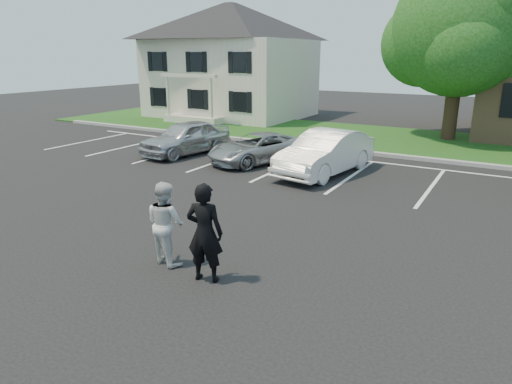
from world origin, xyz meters
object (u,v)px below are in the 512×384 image
at_px(man_black_suit, 205,233).
at_px(car_silver_minivan, 258,148).
at_px(tree, 463,31).
at_px(car_silver_west, 186,137).
at_px(car_white_sedan, 325,153).
at_px(man_white_shirt, 165,223).
at_px(house, 231,61).

height_order(man_black_suit, car_silver_minivan, man_black_suit).
distance_m(tree, car_silver_west, 14.41).
xyz_separation_m(car_silver_west, car_white_sedan, (6.68, -0.17, 0.05)).
height_order(tree, car_white_sedan, tree).
bearing_deg(man_white_shirt, house, -48.11).
bearing_deg(tree, car_silver_minivan, -123.13).
bearing_deg(car_silver_west, car_silver_minivan, 13.35).
height_order(man_white_shirt, car_silver_minivan, man_white_shirt).
bearing_deg(car_white_sedan, car_silver_minivan, -177.66).
distance_m(car_silver_minivan, car_white_sedan, 3.11).
xyz_separation_m(house, tree, (15.03, -2.34, 1.52)).
bearing_deg(car_silver_west, man_white_shirt, -43.13).
height_order(car_silver_west, car_silver_minivan, car_silver_west).
bearing_deg(car_silver_minivan, man_black_suit, -43.35).
height_order(house, tree, tree).
distance_m(house, tree, 15.29).
relative_size(man_white_shirt, car_silver_minivan, 0.42).
xyz_separation_m(man_black_suit, car_white_sedan, (-1.11, 9.03, -0.21)).
distance_m(tree, car_silver_minivan, 12.19).
height_order(man_black_suit, car_white_sedan, man_black_suit).
xyz_separation_m(tree, man_white_shirt, (-3.14, -18.54, -4.45)).
bearing_deg(man_white_shirt, tree, -87.37).
xyz_separation_m(man_white_shirt, car_silver_minivan, (-3.00, 9.14, -0.30)).
bearing_deg(car_white_sedan, tree, 81.36).
distance_m(man_black_suit, car_silver_west, 12.06).
distance_m(house, car_silver_minivan, 15.08).
height_order(house, man_white_shirt, house).
bearing_deg(car_silver_west, house, 124.54).
bearing_deg(man_white_shirt, car_silver_minivan, -59.61).
relative_size(man_black_suit, car_white_sedan, 0.42).
bearing_deg(car_white_sedan, car_silver_west, -172.74).
xyz_separation_m(house, car_silver_minivan, (8.89, -11.74, -3.23)).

